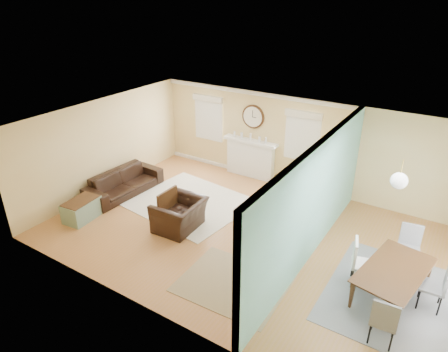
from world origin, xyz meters
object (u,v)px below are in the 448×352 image
at_px(credenza, 317,204).
at_px(dining_table, 394,284).
at_px(sofa, 124,182).
at_px(eames_chair, 180,215).
at_px(green_chair, 303,191).

xyz_separation_m(credenza, dining_table, (2.20, -1.91, -0.09)).
height_order(sofa, eames_chair, eames_chair).
distance_m(green_chair, dining_table, 3.75).
distance_m(sofa, credenza, 5.26).
bearing_deg(eames_chair, sofa, -106.57).
xyz_separation_m(sofa, eames_chair, (2.43, -0.59, 0.04)).
relative_size(eames_chair, dining_table, 0.65).
distance_m(eames_chair, dining_table, 4.79).
xyz_separation_m(green_chair, credenza, (0.60, -0.58, 0.06)).
bearing_deg(green_chair, dining_table, 133.84).
bearing_deg(dining_table, sofa, 97.92).
distance_m(sofa, dining_table, 7.22).
bearing_deg(credenza, eames_chair, -139.89).
bearing_deg(sofa, credenza, -69.51).
bearing_deg(green_chair, credenza, 131.62).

